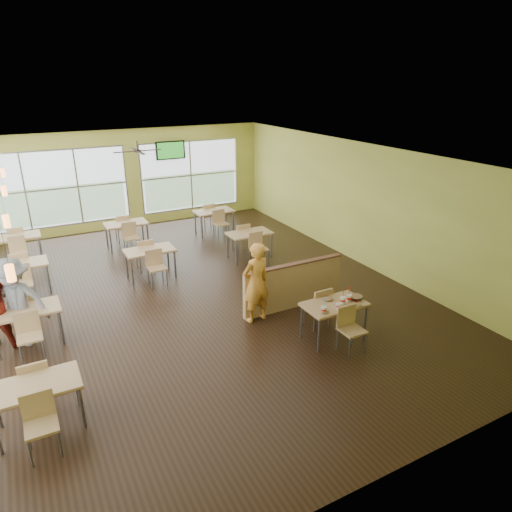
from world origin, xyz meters
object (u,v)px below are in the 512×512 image
object	(u,v)px
food_basket	(356,297)
main_table	(334,309)
half_wall_divider	(293,285)
man_plaid	(256,283)

from	to	relation	value
food_basket	main_table	bearing A→B (deg)	175.40
half_wall_divider	food_basket	size ratio (longest dim) A/B	8.81
main_table	man_plaid	xyz separation A→B (m)	(-0.99, 1.32, 0.23)
half_wall_divider	man_plaid	world-z (taller)	man_plaid
man_plaid	food_basket	xyz separation A→B (m)	(1.47, -1.36, -0.07)
main_table	man_plaid	distance (m)	1.66
man_plaid	food_basket	bearing A→B (deg)	128.69
main_table	half_wall_divider	xyz separation A→B (m)	(0.00, 1.45, -0.11)
main_table	half_wall_divider	distance (m)	1.45
half_wall_divider	food_basket	world-z (taller)	half_wall_divider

